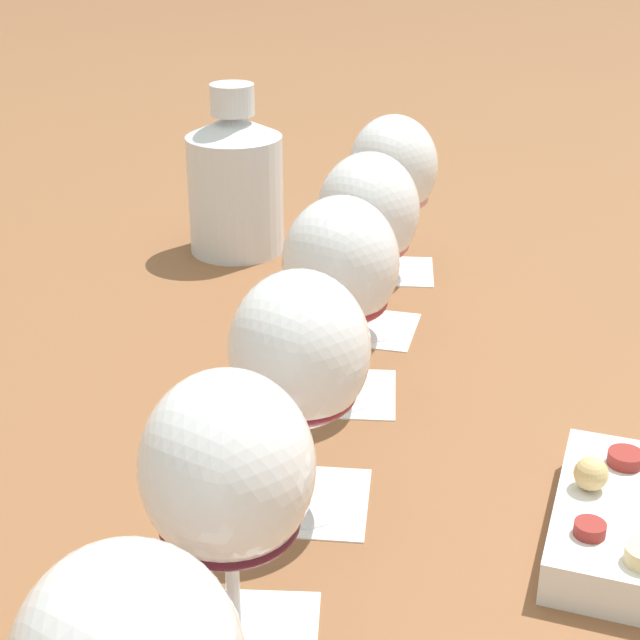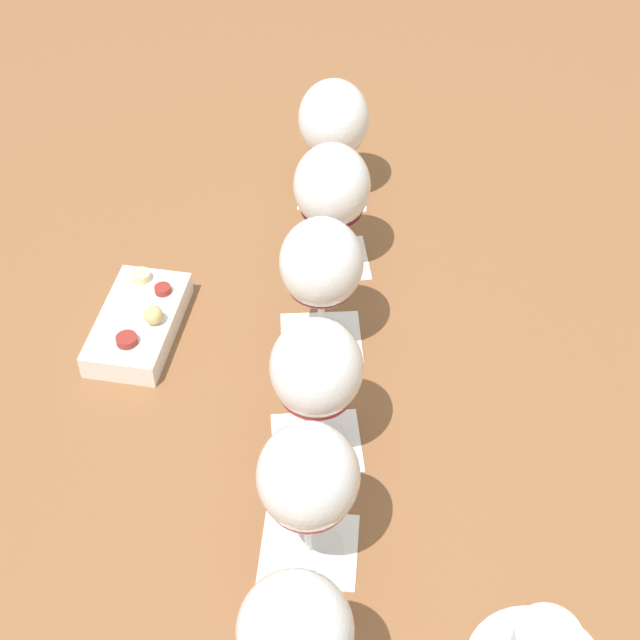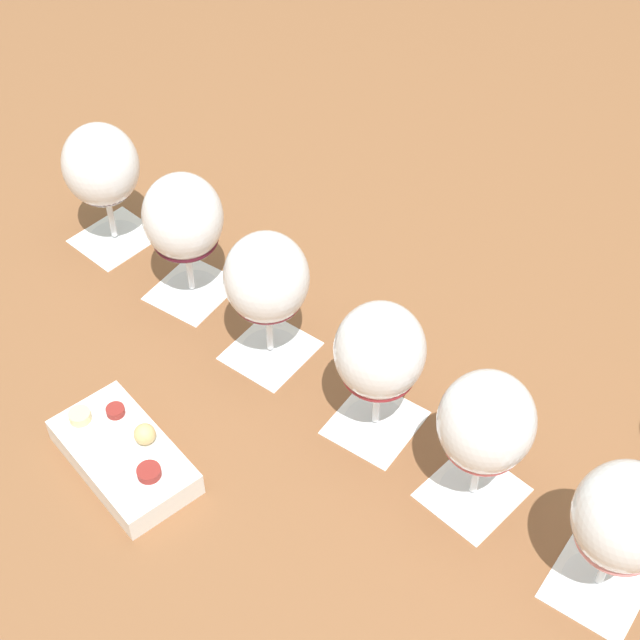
# 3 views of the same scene
# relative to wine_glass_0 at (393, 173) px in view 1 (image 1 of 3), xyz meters

# --- Properties ---
(ground_plane) EXTENTS (8.00, 8.00, 0.00)m
(ground_plane) POSITION_rel_wine_glass_0_xyz_m (0.37, -0.11, -0.12)
(ground_plane) COLOR brown
(tasting_card_0) EXTENTS (0.10, 0.11, 0.00)m
(tasting_card_0) POSITION_rel_wine_glass_0_xyz_m (-0.00, 0.00, -0.12)
(tasting_card_0) COLOR white
(tasting_card_0) RESTS_ON ground_plane
(tasting_card_1) EXTENTS (0.12, 0.12, 0.00)m
(tasting_card_1) POSITION_rel_wine_glass_0_xyz_m (0.15, -0.04, -0.12)
(tasting_card_1) COLOR white
(tasting_card_1) RESTS_ON ground_plane
(tasting_card_2) EXTENTS (0.10, 0.11, 0.00)m
(tasting_card_2) POSITION_rel_wine_glass_0_xyz_m (0.29, -0.08, -0.12)
(tasting_card_2) COLOR white
(tasting_card_2) RESTS_ON ground_plane
(tasting_card_3) EXTENTS (0.11, 0.11, 0.00)m
(tasting_card_3) POSITION_rel_wine_glass_0_xyz_m (0.45, -0.12, -0.12)
(tasting_card_3) COLOR white
(tasting_card_3) RESTS_ON ground_plane
(tasting_card_4) EXTENTS (0.10, 0.11, 0.00)m
(tasting_card_4) POSITION_rel_wine_glass_0_xyz_m (0.59, -0.17, -0.12)
(tasting_card_4) COLOR white
(tasting_card_4) RESTS_ON ground_plane
(wine_glass_0) EXTENTS (0.10, 0.10, 0.18)m
(wine_glass_0) POSITION_rel_wine_glass_0_xyz_m (0.00, 0.00, 0.00)
(wine_glass_0) COLOR white
(wine_glass_0) RESTS_ON tasting_card_0
(wine_glass_1) EXTENTS (0.10, 0.10, 0.18)m
(wine_glass_1) POSITION_rel_wine_glass_0_xyz_m (0.15, -0.04, -0.00)
(wine_glass_1) COLOR white
(wine_glass_1) RESTS_ON tasting_card_1
(wine_glass_2) EXTENTS (0.10, 0.10, 0.18)m
(wine_glass_2) POSITION_rel_wine_glass_0_xyz_m (0.29, -0.08, -0.00)
(wine_glass_2) COLOR white
(wine_glass_2) RESTS_ON tasting_card_2
(wine_glass_3) EXTENTS (0.10, 0.10, 0.18)m
(wine_glass_3) POSITION_rel_wine_glass_0_xyz_m (0.45, -0.12, -0.00)
(wine_glass_3) COLOR white
(wine_glass_3) RESTS_ON tasting_card_3
(wine_glass_4) EXTENTS (0.10, 0.10, 0.18)m
(wine_glass_4) POSITION_rel_wine_glass_0_xyz_m (0.59, -0.17, 0.00)
(wine_glass_4) COLOR white
(wine_glass_4) RESTS_ON tasting_card_4
(ceramic_vase) EXTENTS (0.11, 0.11, 0.20)m
(ceramic_vase) POSITION_rel_wine_glass_0_xyz_m (-0.08, -0.18, -0.03)
(ceramic_vase) COLOR silver
(ceramic_vase) RESTS_ON ground_plane
(snack_dish) EXTENTS (0.20, 0.15, 0.06)m
(snack_dish) POSITION_rel_wine_glass_0_xyz_m (0.51, 0.10, -0.10)
(snack_dish) COLOR white
(snack_dish) RESTS_ON ground_plane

